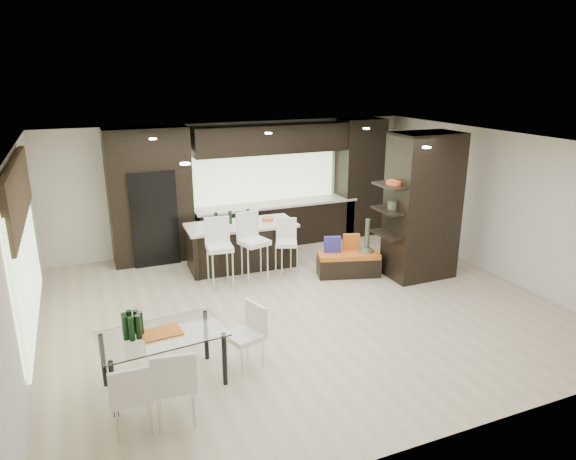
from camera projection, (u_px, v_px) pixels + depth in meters
name	position (u px, v px, depth m)	size (l,w,h in m)	color
ground	(302.00, 306.00, 8.52)	(8.00, 8.00, 0.00)	#C0AF92
back_wall	(237.00, 185.00, 11.20)	(8.00, 0.02, 2.70)	beige
left_wall	(21.00, 263.00, 6.64)	(0.02, 7.00, 2.70)	beige
right_wall	(497.00, 204.00, 9.59)	(0.02, 7.00, 2.70)	beige
ceiling	(303.00, 143.00, 7.71)	(8.00, 7.00, 0.02)	white
window_left	(26.00, 258.00, 6.83)	(0.04, 3.20, 1.90)	#B2D199
window_back	(263.00, 174.00, 11.32)	(3.40, 0.04, 1.20)	#B2D199
stone_accent	(18.00, 192.00, 6.58)	(0.08, 3.00, 0.80)	brown
ceiling_spots	(297.00, 142.00, 7.94)	(4.00, 3.00, 0.02)	white
back_cabinetry	(263.00, 186.00, 11.09)	(6.80, 0.68, 2.70)	black
refrigerator	(152.00, 216.00, 10.28)	(0.90, 0.68, 1.90)	black
partition_column	(422.00, 206.00, 9.43)	(1.20, 0.80, 2.70)	black
kitchen_island	(241.00, 245.00, 10.11)	(2.11, 0.91, 0.88)	black
stool_left	(220.00, 260.00, 9.16)	(0.45, 0.45, 1.01)	white
stool_mid	(254.00, 254.00, 9.39)	(0.46, 0.46, 1.04)	white
stool_right	(286.00, 253.00, 9.69)	(0.39, 0.39, 0.88)	white
bench	(348.00, 264.00, 9.73)	(1.17, 0.45, 0.45)	black
floor_vase	(367.00, 247.00, 9.72)	(0.40, 0.40, 1.09)	#404733
dining_table	(164.00, 359.00, 6.28)	(1.48, 0.83, 0.71)	white
chair_near	(175.00, 386.00, 5.61)	(0.47, 0.47, 0.87)	white
chair_far	(131.00, 398.00, 5.47)	(0.43, 0.43, 0.79)	white
chair_end	(244.00, 340.00, 6.65)	(0.43, 0.43, 0.79)	white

